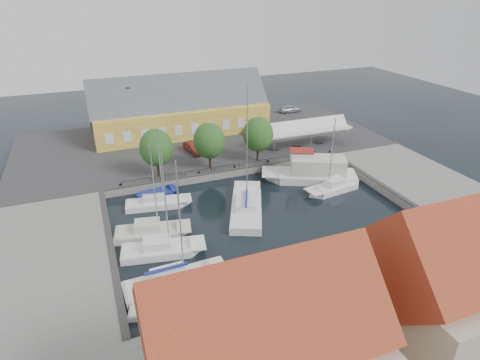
# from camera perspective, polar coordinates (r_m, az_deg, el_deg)

# --- Properties ---
(ground) EXTENTS (140.00, 140.00, 0.00)m
(ground) POSITION_cam_1_polar(r_m,az_deg,el_deg) (45.66, 2.75, -4.78)
(ground) COLOR black
(ground) RESTS_ON ground
(north_quay) EXTENTS (56.00, 26.00, 1.00)m
(north_quay) POSITION_cam_1_polar(r_m,az_deg,el_deg) (65.06, -5.47, 5.34)
(north_quay) COLOR #2D2D30
(north_quay) RESTS_ON ground
(west_quay) EXTENTS (12.00, 24.00, 1.00)m
(west_quay) POSITION_cam_1_polar(r_m,az_deg,el_deg) (41.12, -25.81, -10.76)
(west_quay) COLOR slate
(west_quay) RESTS_ON ground
(east_quay) EXTENTS (12.00, 24.00, 1.00)m
(east_quay) POSITION_cam_1_polar(r_m,az_deg,el_deg) (55.87, 24.76, -0.68)
(east_quay) COLOR slate
(east_quay) RESTS_ON ground
(south_bank) EXTENTS (56.00, 14.00, 1.00)m
(south_bank) POSITION_cam_1_polar(r_m,az_deg,el_deg) (31.67, 19.53, -22.15)
(south_bank) COLOR slate
(south_bank) RESTS_ON ground
(quay_edge_fittings) EXTENTS (56.00, 24.72, 0.40)m
(quay_edge_fittings) POSITION_cam_1_polar(r_m,az_deg,el_deg) (48.97, 0.55, -1.05)
(quay_edge_fittings) COLOR #383533
(quay_edge_fittings) RESTS_ON north_quay
(warehouse) EXTENTS (28.56, 14.00, 9.55)m
(warehouse) POSITION_cam_1_polar(r_m,az_deg,el_deg) (68.18, -9.02, 9.59)
(warehouse) COLOR gold
(warehouse) RESTS_ON north_quay
(tent_canopy) EXTENTS (14.00, 4.00, 2.83)m
(tent_canopy) POSITION_cam_1_polar(r_m,az_deg,el_deg) (61.83, 9.34, 7.13)
(tent_canopy) COLOR silver
(tent_canopy) RESTS_ON north_quay
(quay_trees) EXTENTS (18.20, 4.20, 6.30)m
(quay_trees) POSITION_cam_1_polar(r_m,az_deg,el_deg) (53.10, -4.39, 5.59)
(quay_trees) COLOR black
(quay_trees) RESTS_ON north_quay
(car_silver) EXTENTS (4.33, 1.80, 1.46)m
(car_silver) POSITION_cam_1_polar(r_m,az_deg,el_deg) (79.45, 7.11, 10.04)
(car_silver) COLOR #A9ACB1
(car_silver) RESTS_ON north_quay
(car_red) EXTENTS (2.33, 4.78, 1.51)m
(car_red) POSITION_cam_1_polar(r_m,az_deg,el_deg) (59.63, -6.61, 4.61)
(car_red) COLOR maroon
(car_red) RESTS_ON north_quay
(center_sailboat) EXTENTS (7.33, 11.34, 14.89)m
(center_sailboat) POSITION_cam_1_polar(r_m,az_deg,el_deg) (45.93, 0.92, -4.02)
(center_sailboat) COLOR white
(center_sailboat) RESTS_ON ground
(trawler) EXTENTS (12.75, 8.52, 5.00)m
(trawler) POSITION_cam_1_polar(r_m,az_deg,el_deg) (53.68, 10.33, 0.98)
(trawler) COLOR white
(trawler) RESTS_ON ground
(east_boat_a) EXTENTS (7.28, 3.31, 10.18)m
(east_boat_a) POSITION_cam_1_polar(r_m,az_deg,el_deg) (51.62, 12.97, -1.27)
(east_boat_a) COLOR white
(east_boat_a) RESTS_ON ground
(west_boat_a) EXTENTS (7.88, 3.37, 10.29)m
(west_boat_a) POSITION_cam_1_polar(r_m,az_deg,el_deg) (47.88, -11.71, -3.39)
(west_boat_a) COLOR white
(west_boat_a) RESTS_ON ground
(west_boat_b) EXTENTS (8.12, 4.13, 10.74)m
(west_boat_b) POSITION_cam_1_polar(r_m,az_deg,el_deg) (42.75, -12.52, -7.38)
(west_boat_b) COLOR beige
(west_boat_b) RESTS_ON ground
(west_boat_c) EXTENTS (8.38, 3.98, 10.99)m
(west_boat_c) POSITION_cam_1_polar(r_m,az_deg,el_deg) (39.93, -11.11, -9.88)
(west_boat_c) COLOR white
(west_boat_c) RESTS_ON ground
(west_boat_d) EXTENTS (9.30, 3.14, 12.14)m
(west_boat_d) POSITION_cam_1_polar(r_m,az_deg,el_deg) (36.03, -9.36, -14.25)
(west_boat_d) COLOR white
(west_boat_d) RESTS_ON ground
(launch_sw) EXTENTS (4.67, 2.83, 0.98)m
(launch_sw) POSITION_cam_1_polar(r_m,az_deg,el_deg) (33.97, -11.82, -17.90)
(launch_sw) COLOR white
(launch_sw) RESTS_ON ground
(launch_nw) EXTENTS (5.27, 2.76, 0.88)m
(launch_nw) POSITION_cam_1_polar(r_m,az_deg,el_deg) (50.39, -11.78, -2.07)
(launch_nw) COLOR navy
(launch_nw) RESTS_ON ground
(townhouses) EXTENTS (36.30, 8.50, 12.00)m
(townhouses) POSITION_cam_1_polar(r_m,az_deg,el_deg) (28.17, 27.30, -16.00)
(townhouses) COLOR tan
(townhouses) RESTS_ON south_bank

